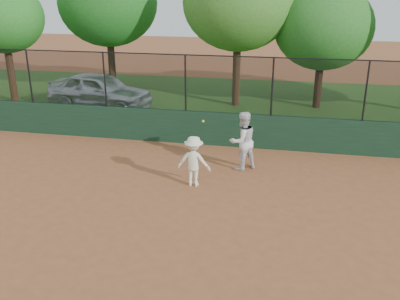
% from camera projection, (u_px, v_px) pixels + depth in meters
% --- Properties ---
extents(ground, '(80.00, 80.00, 0.00)m').
position_uv_depth(ground, '(149.00, 226.00, 10.67)').
color(ground, '#A15933').
rests_on(ground, ground).
extents(back_wall, '(26.00, 0.20, 1.20)m').
position_uv_depth(back_wall, '(199.00, 128.00, 15.97)').
color(back_wall, '#1A3A24').
rests_on(back_wall, ground).
extents(grass_strip, '(36.00, 12.00, 0.01)m').
position_uv_depth(grass_strip, '(224.00, 103.00, 21.68)').
color(grass_strip, '#264D18').
rests_on(grass_strip, ground).
extents(parked_car, '(5.12, 2.70, 1.66)m').
position_uv_depth(parked_car, '(100.00, 91.00, 20.50)').
color(parked_car, silver).
rests_on(parked_car, ground).
extents(player_second, '(1.14, 1.11, 1.84)m').
position_uv_depth(player_second, '(243.00, 141.00, 13.67)').
color(player_second, white).
rests_on(player_second, ground).
extents(player_main, '(0.98, 0.69, 2.08)m').
position_uv_depth(player_main, '(194.00, 161.00, 12.59)').
color(player_main, white).
rests_on(player_main, ground).
extents(fence_assembly, '(26.00, 0.06, 2.00)m').
position_uv_depth(fence_assembly, '(199.00, 83.00, 15.40)').
color(fence_assembly, black).
rests_on(fence_assembly, back_wall).
extents(tree_0, '(3.80, 3.46, 5.64)m').
position_uv_depth(tree_0, '(3.00, 18.00, 20.63)').
color(tree_0, '#4D2F1B').
rests_on(tree_0, ground).
extents(tree_1, '(4.95, 4.50, 6.71)m').
position_uv_depth(tree_1, '(108.00, 3.00, 22.04)').
color(tree_1, '#402A16').
rests_on(tree_1, ground).
extents(tree_2, '(4.99, 4.54, 6.85)m').
position_uv_depth(tree_2, '(238.00, 2.00, 19.71)').
color(tree_2, '#482F19').
rests_on(tree_2, ground).
extents(tree_3, '(4.36, 3.96, 5.53)m').
position_uv_depth(tree_3, '(324.00, 27.00, 19.67)').
color(tree_3, '#372112').
rests_on(tree_3, ground).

